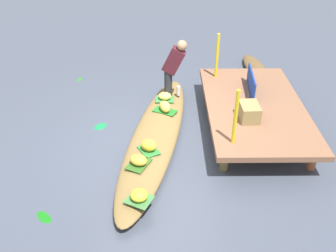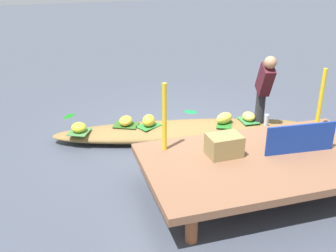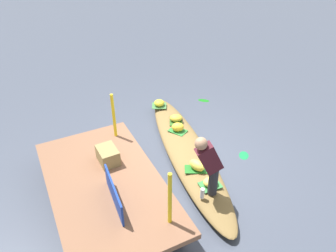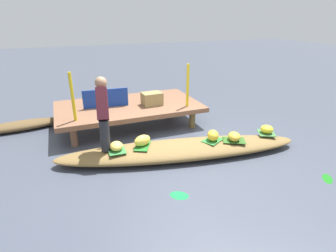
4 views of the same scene
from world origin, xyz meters
The scene contains 22 objects.
canal_water centered at (0.00, 0.00, 0.00)m, with size 40.00×40.00×0.00m, color #404654.
dock_platform centered at (-0.49, 1.86, 0.42)m, with size 3.20×1.80×0.48m.
vendor_boat centered at (0.00, 0.00, 0.12)m, with size 4.43×0.81×0.24m, color brown.
leaf_mat_0 centered at (0.59, -0.10, 0.25)m, with size 0.37×0.27×0.01m, color #2D7731.
banana_bunch_0 centered at (0.59, -0.10, 0.35)m, with size 0.27×0.20×0.20m, color yellow.
leaf_mat_1 centered at (-0.67, 0.18, 0.25)m, with size 0.45×0.24×0.01m, color #226C23.
banana_bunch_1 centered at (-0.67, 0.18, 0.35)m, with size 0.32×0.18×0.19m, color #F9DB4D.
leaf_mat_2 centered at (-1.13, 0.17, 0.25)m, with size 0.37×0.28×0.01m, color #33793A.
banana_bunch_2 centered at (-1.13, 0.17, 0.32)m, with size 0.26×0.22×0.15m, color #F9D155.
leaf_mat_3 centered at (1.74, -0.19, 0.25)m, with size 0.35×0.31×0.01m, color #3F733B.
banana_bunch_3 centered at (1.74, -0.19, 0.33)m, with size 0.25×0.24×0.16m, color yellow.
leaf_mat_4 centered at (0.95, -0.24, 0.25)m, with size 0.40×0.29×0.01m, color #2E5A1D.
banana_bunch_4 centered at (0.95, -0.24, 0.33)m, with size 0.29×0.22×0.16m, color gold.
vendor_person centered at (-1.28, 0.35, 0.93)m, with size 0.27×0.50×1.21m.
water_bottle centered at (-1.32, 0.45, 0.34)m, with size 0.07×0.07×0.20m, color silver.
market_banner centered at (-0.99, 1.86, 0.69)m, with size 0.98×0.03×0.41m, color navy.
railing_post_west centered at (-1.69, 1.26, 0.95)m, with size 0.06×0.06×0.94m, color gold.
railing_post_east centered at (0.71, 1.26, 0.95)m, with size 0.06×0.06×0.94m, color gold.
produce_crate centered at (0.01, 1.64, 0.63)m, with size 0.44×0.32×0.29m, color olive.
drifting_plant_0 centered at (1.83, -1.55, 0.00)m, with size 0.30×0.15×0.01m, color #146C15.
drifting_plant_1 centered at (-2.57, -1.86, 0.00)m, with size 0.23×0.10×0.01m, color #296D24.
drifting_plant_2 centered at (-0.51, -1.08, 0.00)m, with size 0.28×0.20×0.01m, color #16793E.
Camera 2 is at (2.07, 5.92, 2.97)m, focal length 42.87 mm.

